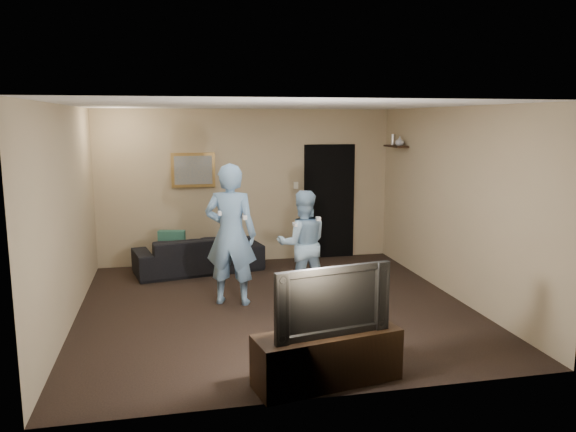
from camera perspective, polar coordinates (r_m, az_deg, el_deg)
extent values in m
plane|color=black|center=(7.47, -1.35, -9.18)|extent=(5.00, 5.00, 0.00)
cube|color=silver|center=(7.06, -1.44, 11.19)|extent=(5.00, 5.00, 0.04)
cube|color=tan|center=(9.60, -4.18, 3.01)|extent=(5.00, 0.04, 2.60)
cube|color=tan|center=(4.76, 4.24, -3.92)|extent=(5.00, 0.04, 2.60)
cube|color=tan|center=(7.13, -21.54, 0.00)|extent=(0.04, 5.00, 2.60)
cube|color=tan|center=(8.00, 16.50, 1.28)|extent=(0.04, 5.00, 2.60)
imported|color=black|center=(9.17, -9.06, -3.79)|extent=(2.13, 1.17, 0.59)
cube|color=#194B3E|center=(9.12, -11.71, -2.75)|extent=(0.44, 0.22, 0.42)
cube|color=olive|center=(9.46, -9.61, 4.63)|extent=(0.72, 0.05, 0.57)
cube|color=slate|center=(9.43, -9.60, 4.62)|extent=(0.62, 0.01, 0.47)
cube|color=black|center=(9.91, 4.20, 1.48)|extent=(0.90, 0.06, 2.00)
cube|color=silver|center=(9.73, 0.81, 3.13)|extent=(0.08, 0.02, 0.12)
cube|color=black|center=(9.50, 10.91, 6.97)|extent=(0.20, 0.60, 0.03)
imported|color=silver|center=(9.36, 11.28, 7.48)|extent=(0.15, 0.15, 0.15)
cylinder|color=silver|center=(9.62, 10.61, 7.64)|extent=(0.06, 0.06, 0.18)
cube|color=black|center=(5.37, 4.01, -14.14)|extent=(1.43, 0.69, 0.49)
imported|color=black|center=(5.17, 4.08, -8.35)|extent=(1.14, 0.36, 0.65)
imported|color=#6F97C0|center=(7.40, -5.84, -1.88)|extent=(0.79, 0.65, 1.87)
cube|color=white|center=(7.11, -6.97, 0.30)|extent=(0.04, 0.14, 0.04)
cube|color=white|center=(7.16, -4.40, -0.14)|extent=(0.05, 0.09, 0.05)
imported|color=#93B9D5|center=(7.72, 1.49, -2.84)|extent=(0.76, 0.61, 1.48)
cube|color=white|center=(7.41, 0.70, -0.86)|extent=(0.04, 0.14, 0.04)
cube|color=white|center=(7.47, 3.09, -0.27)|extent=(0.05, 0.09, 0.05)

